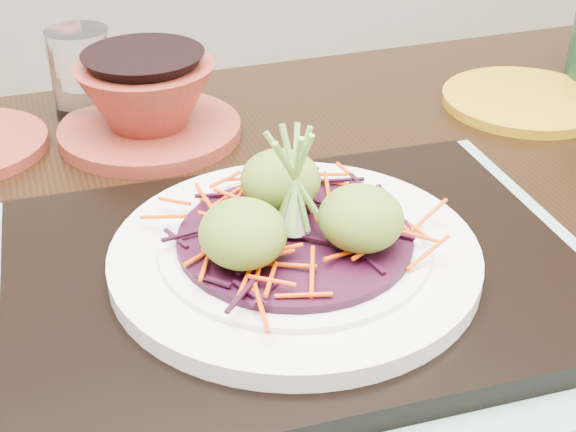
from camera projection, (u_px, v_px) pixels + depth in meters
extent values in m
cube|color=black|center=(289.00, 255.00, 0.66)|extent=(1.20, 0.87, 0.04)
cube|color=black|center=(530.00, 269.00, 1.26)|extent=(0.06, 0.06, 0.67)
cube|color=gray|center=(294.00, 287.00, 0.59)|extent=(0.48, 0.39, 0.00)
cube|color=black|center=(295.00, 274.00, 0.58)|extent=(0.42, 0.32, 0.02)
cylinder|color=white|center=(295.00, 256.00, 0.57)|extent=(0.26, 0.26, 0.01)
cylinder|color=white|center=(295.00, 245.00, 0.57)|extent=(0.19, 0.19, 0.01)
cylinder|color=black|center=(295.00, 238.00, 0.56)|extent=(0.17, 0.17, 0.01)
ellipsoid|color=#587322|center=(243.00, 234.00, 0.53)|extent=(0.06, 0.06, 0.05)
ellipsoid|color=#587322|center=(361.00, 219.00, 0.54)|extent=(0.06, 0.06, 0.05)
ellipsoid|color=#587322|center=(281.00, 180.00, 0.59)|extent=(0.06, 0.06, 0.05)
cylinder|color=white|center=(82.00, 73.00, 0.83)|extent=(0.08, 0.08, 0.09)
cylinder|color=maroon|center=(150.00, 130.00, 0.80)|extent=(0.20, 0.20, 0.01)
cylinder|color=#A57312|center=(525.00, 100.00, 0.87)|extent=(0.21, 0.21, 0.01)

